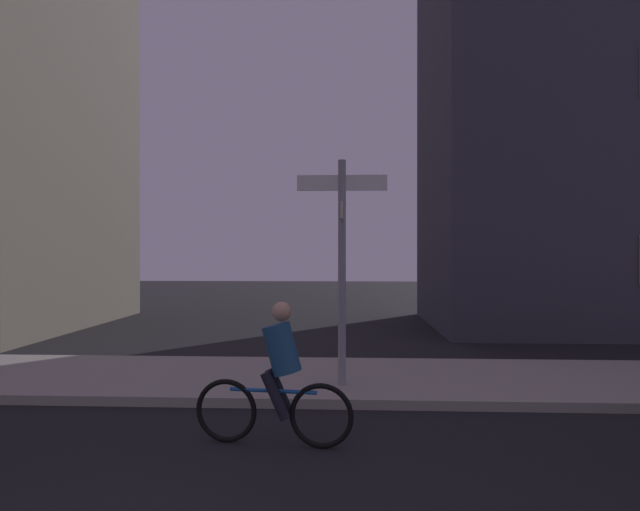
% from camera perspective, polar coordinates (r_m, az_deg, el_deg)
% --- Properties ---
extents(sidewalk_kerb, '(40.00, 2.96, 0.14)m').
position_cam_1_polar(sidewalk_kerb, '(9.14, -6.59, -12.94)').
color(sidewalk_kerb, gray).
rests_on(sidewalk_kerb, ground_plane).
extents(signpost, '(1.38, 1.49, 3.44)m').
position_cam_1_polar(signpost, '(8.16, 2.36, 0.52)').
color(signpost, gray).
rests_on(signpost, sidewalk_kerb).
extents(cyclist, '(1.81, 0.38, 1.61)m').
position_cam_1_polar(cyclist, '(6.12, -4.58, -13.02)').
color(cyclist, black).
rests_on(cyclist, ground_plane).
extents(building_right_block, '(9.69, 6.20, 16.34)m').
position_cam_1_polar(building_right_block, '(18.61, 27.59, 19.05)').
color(building_right_block, '#383842').
rests_on(building_right_block, ground_plane).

